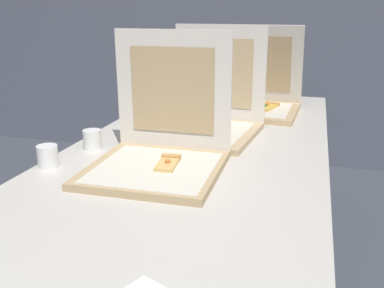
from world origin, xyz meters
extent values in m
cube|color=beige|center=(0.00, 0.57, 0.73)|extent=(0.89, 2.06, 0.03)
cylinder|color=#38383D|center=(-0.37, 1.53, 0.36)|extent=(0.04, 0.04, 0.72)
cylinder|color=#38383D|center=(0.37, 1.53, 0.36)|extent=(0.04, 0.04, 0.72)
cube|color=tan|center=(-0.06, 0.29, 0.76)|extent=(0.39, 0.39, 0.02)
cube|color=silver|center=(-0.06, 0.28, 0.77)|extent=(0.35, 0.35, 0.00)
cube|color=silver|center=(-0.06, 0.48, 0.97)|extent=(0.39, 0.01, 0.39)
cube|color=tan|center=(-0.06, 0.47, 0.97)|extent=(0.28, 0.01, 0.28)
cube|color=#E0B266|center=(-0.02, 0.29, 0.78)|extent=(0.07, 0.12, 0.01)
cube|color=tan|center=(-0.03, 0.35, 0.78)|extent=(0.06, 0.03, 0.02)
sphere|color=orange|center=(-0.02, 0.29, 0.79)|extent=(0.02, 0.02, 0.02)
cube|color=tan|center=(-0.02, 0.71, 0.76)|extent=(0.43, 0.43, 0.02)
cube|color=silver|center=(-0.03, 0.71, 0.77)|extent=(0.37, 0.37, 0.00)
cube|color=silver|center=(0.00, 0.90, 0.97)|extent=(0.39, 0.05, 0.39)
cube|color=tan|center=(0.00, 0.89, 0.97)|extent=(0.28, 0.03, 0.28)
cylinder|color=white|center=(-0.03, 0.71, 0.80)|extent=(0.03, 0.03, 0.00)
cylinder|color=white|center=(-0.02, 0.71, 0.79)|extent=(0.00, 0.00, 0.03)
cylinder|color=white|center=(-0.03, 0.72, 0.79)|extent=(0.01, 0.00, 0.03)
cylinder|color=white|center=(-0.03, 0.70, 0.79)|extent=(0.01, 0.00, 0.03)
cube|color=tan|center=(0.12, 1.13, 0.76)|extent=(0.41, 0.41, 0.02)
cube|color=silver|center=(0.12, 1.13, 0.77)|extent=(0.33, 0.33, 0.00)
cube|color=silver|center=(0.13, 1.28, 0.96)|extent=(0.39, 0.13, 0.38)
cube|color=tan|center=(0.13, 1.27, 0.96)|extent=(0.28, 0.09, 0.27)
cube|color=#E5B74C|center=(0.17, 1.14, 0.78)|extent=(0.10, 0.15, 0.01)
cube|color=tan|center=(0.19, 1.21, 0.78)|extent=(0.08, 0.04, 0.02)
sphere|color=#2D6628|center=(0.17, 1.14, 0.79)|extent=(0.02, 0.02, 0.02)
sphere|color=orange|center=(0.18, 1.16, 0.79)|extent=(0.02, 0.02, 0.02)
cylinder|color=white|center=(-0.40, 0.25, 0.78)|extent=(0.06, 0.06, 0.07)
cylinder|color=white|center=(-0.35, 0.44, 0.78)|extent=(0.06, 0.06, 0.07)
camera|label=1|loc=(0.38, -0.85, 1.23)|focal=40.42mm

